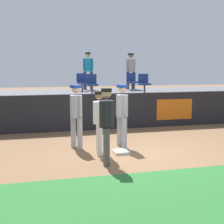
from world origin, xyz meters
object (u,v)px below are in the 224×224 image
at_px(player_runner_visitor, 76,112).
at_px(seat_front_center, 92,83).
at_px(player_fielder_home, 99,118).
at_px(player_umpire, 107,120).
at_px(first_base, 121,152).
at_px(spectator_capped, 88,68).
at_px(spectator_hooded, 131,69).
at_px(seat_front_right, 144,82).
at_px(seat_back_right, 132,81).
at_px(player_coach_visitor, 122,111).
at_px(seat_back_center, 82,81).

height_order(player_runner_visitor, seat_front_center, seat_front_center).
distance_m(player_runner_visitor, seat_front_center, 4.25).
bearing_deg(player_fielder_home, player_umpire, 6.59).
height_order(first_base, player_umpire, player_umpire).
height_order(seat_front_center, spectator_capped, spectator_capped).
bearing_deg(spectator_hooded, seat_front_right, 78.55).
distance_m(player_umpire, seat_front_center, 5.81).
height_order(seat_front_center, seat_back_right, same).
relative_size(player_runner_visitor, player_umpire, 0.99).
height_order(player_coach_visitor, seat_front_center, seat_front_center).
bearing_deg(player_fielder_home, spectator_hooded, 163.99).
xyz_separation_m(player_fielder_home, player_coach_visitor, (0.81, 0.62, 0.08)).
distance_m(seat_front_center, spectator_hooded, 3.70).
distance_m(seat_front_center, seat_front_right, 2.30).
distance_m(first_base, seat_front_center, 5.18).
relative_size(first_base, seat_back_center, 0.48).
xyz_separation_m(seat_back_center, seat_front_right, (2.42, -1.80, -0.00)).
distance_m(player_runner_visitor, seat_front_right, 5.38).
height_order(player_fielder_home, spectator_capped, spectator_capped).
relative_size(first_base, seat_front_right, 0.48).
bearing_deg(player_coach_visitor, seat_front_center, 171.35).
bearing_deg(player_runner_visitor, seat_back_center, 142.53).
height_order(first_base, spectator_capped, spectator_capped).
relative_size(player_runner_visitor, player_coach_visitor, 1.00).
distance_m(player_fielder_home, spectator_hooded, 8.24).
distance_m(seat_back_center, spectator_hooded, 2.84).
bearing_deg(spectator_capped, player_fielder_home, 92.89).
bearing_deg(player_runner_visitor, seat_front_center, 136.32).
relative_size(player_umpire, seat_back_right, 2.19).
xyz_separation_m(seat_back_center, spectator_hooded, (2.66, 0.83, 0.58)).
bearing_deg(seat_back_center, player_runner_visitor, -100.72).
xyz_separation_m(first_base, spectator_hooded, (2.68, 7.55, 2.21)).
distance_m(player_coach_visitor, spectator_hooded, 7.36).
xyz_separation_m(player_fielder_home, seat_front_right, (3.02, 4.83, 0.69)).
xyz_separation_m(player_coach_visitor, player_umpire, (-0.82, -1.52, 0.01)).
bearing_deg(seat_back_center, spectator_hooded, 17.32).
bearing_deg(spectator_hooded, seat_front_center, 39.71).
bearing_deg(player_coach_visitor, player_umpire, -38.28).
bearing_deg(spectator_capped, spectator_hooded, -174.99).
bearing_deg(spectator_hooded, spectator_capped, -12.24).
relative_size(player_coach_visitor, seat_front_center, 2.17).
bearing_deg(seat_back_right, player_coach_visitor, -110.41).
relative_size(player_coach_visitor, seat_back_right, 2.17).
bearing_deg(seat_back_center, seat_front_center, -86.12).
bearing_deg(seat_back_right, first_base, -110.12).
distance_m(first_base, player_fielder_home, 1.11).
bearing_deg(first_base, player_fielder_home, 171.40).
height_order(player_fielder_home, seat_front_center, seat_front_center).
relative_size(first_base, player_fielder_home, 0.24).
distance_m(player_fielder_home, spectator_capped, 7.87).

